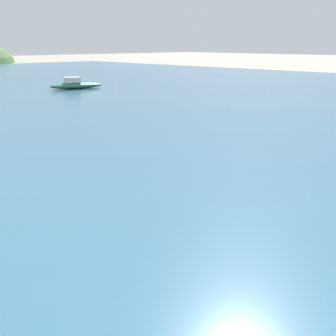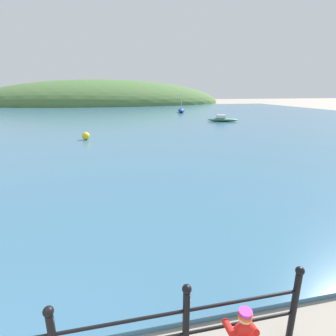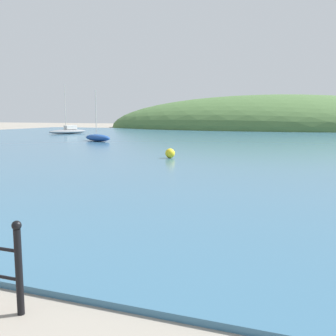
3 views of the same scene
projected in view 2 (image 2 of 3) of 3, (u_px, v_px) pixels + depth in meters
The scene contains 5 objects.
water at pixel (94, 120), 31.50m from camera, with size 80.00×60.00×0.10m, color #386684.
far_hillside at pixel (102, 104), 68.86m from camera, with size 62.64×34.45×12.14m.
boat_red_dinghy at pixel (223, 119), 29.17m from camera, with size 3.52×1.93×0.71m.
boat_white_sailboat at pixel (181, 110), 40.84m from camera, with size 1.65×3.17×3.07m.
mooring_buoy at pixel (86, 136), 18.44m from camera, with size 0.54×0.54×0.54m, color yellow.
Camera 2 is at (1.92, -1.02, 3.47)m, focal length 28.00 mm.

